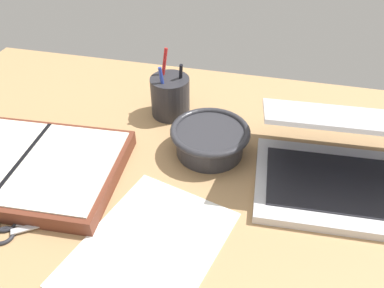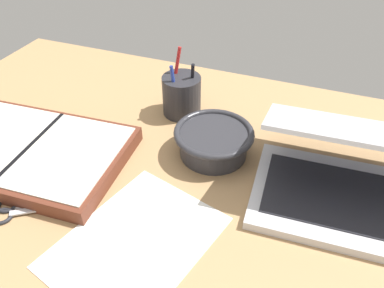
% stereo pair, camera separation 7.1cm
% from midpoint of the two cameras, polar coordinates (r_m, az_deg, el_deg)
% --- Properties ---
extents(desk_top, '(1.40, 1.00, 0.02)m').
position_cam_midpoint_polar(desk_top, '(0.73, -6.12, -8.14)').
color(desk_top, tan).
rests_on(desk_top, ground).
extents(laptop, '(0.36, 0.30, 0.17)m').
position_cam_midpoint_polar(laptop, '(0.75, 20.69, -2.92)').
color(laptop, silver).
rests_on(laptop, desk_top).
extents(bowl, '(0.17, 0.17, 0.06)m').
position_cam_midpoint_polar(bowl, '(0.78, 0.15, 0.66)').
color(bowl, '#2D2D33').
rests_on(bowl, desk_top).
extents(pen_cup, '(0.09, 0.09, 0.16)m').
position_cam_midpoint_polar(pen_cup, '(0.90, -5.63, 7.19)').
color(pen_cup, '#28282D').
rests_on(pen_cup, desk_top).
extents(planner, '(0.40, 0.28, 0.04)m').
position_cam_midpoint_polar(planner, '(0.83, -26.46, -3.11)').
color(planner, brown).
rests_on(planner, desk_top).
extents(scissors, '(0.13, 0.09, 0.01)m').
position_cam_midpoint_polar(scissors, '(0.74, -28.03, -11.40)').
color(scissors, '#B7B7BC').
rests_on(scissors, desk_top).
extents(paper_sheet_front, '(0.27, 0.32, 0.00)m').
position_cam_midpoint_polar(paper_sheet_front, '(0.65, -10.21, -15.27)').
color(paper_sheet_front, white).
rests_on(paper_sheet_front, desk_top).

